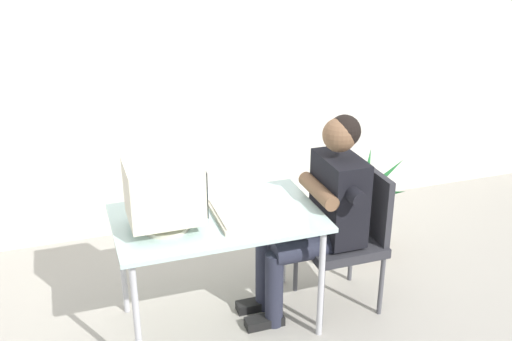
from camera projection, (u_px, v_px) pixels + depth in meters
name	position (u px, v px, depth m)	size (l,w,h in m)	color
ground_plane	(220.00, 322.00, 3.70)	(12.00, 12.00, 0.00)	#9E998E
wall_back	(204.00, 37.00, 4.43)	(8.00, 0.10, 3.00)	silver
desk	(218.00, 226.00, 3.44)	(1.18, 0.72, 0.74)	#B7B7BC
crt_monitor	(165.00, 192.00, 3.20)	(0.40, 0.33, 0.38)	beige
keyboard	(230.00, 214.00, 3.40)	(0.18, 0.44, 0.03)	beige
office_chair	(350.00, 231.00, 3.73)	(0.47, 0.47, 0.90)	#4C4C51
person_seated	(321.00, 209.00, 3.59)	(0.73, 0.59, 1.27)	black
potted_plant	(362.00, 210.00, 4.42)	(0.65, 0.64, 0.74)	#9E6647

